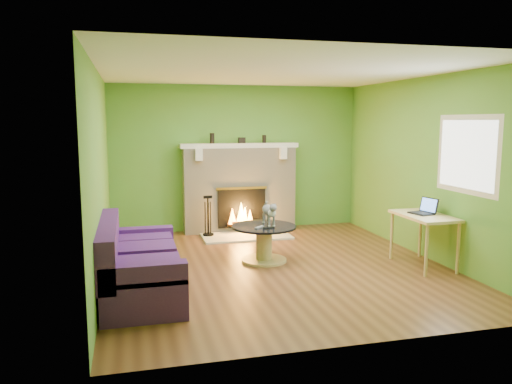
% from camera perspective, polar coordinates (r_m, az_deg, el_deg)
% --- Properties ---
extents(floor, '(5.00, 5.00, 0.00)m').
position_cam_1_polar(floor, '(6.90, 2.30, -8.47)').
color(floor, '#5B321A').
rests_on(floor, ground).
extents(ceiling, '(5.00, 5.00, 0.00)m').
position_cam_1_polar(ceiling, '(6.64, 2.43, 13.56)').
color(ceiling, white).
rests_on(ceiling, wall_back).
extents(wall_back, '(5.00, 0.00, 5.00)m').
position_cam_1_polar(wall_back, '(9.06, -2.17, 3.88)').
color(wall_back, '#5C8D2E').
rests_on(wall_back, floor).
extents(wall_front, '(5.00, 0.00, 5.00)m').
position_cam_1_polar(wall_front, '(4.33, 11.85, -0.95)').
color(wall_front, '#5C8D2E').
rests_on(wall_front, floor).
extents(wall_left, '(0.00, 5.00, 5.00)m').
position_cam_1_polar(wall_left, '(6.38, -17.40, 1.73)').
color(wall_left, '#5C8D2E').
rests_on(wall_left, floor).
extents(wall_right, '(0.00, 5.00, 5.00)m').
position_cam_1_polar(wall_right, '(7.60, 18.86, 2.63)').
color(wall_right, '#5C8D2E').
rests_on(wall_right, floor).
extents(window_frame, '(0.00, 1.20, 1.20)m').
position_cam_1_polar(window_frame, '(6.84, 22.99, 3.97)').
color(window_frame, silver).
rests_on(window_frame, wall_right).
extents(window_pane, '(0.00, 1.06, 1.06)m').
position_cam_1_polar(window_pane, '(6.84, 22.94, 3.97)').
color(window_pane, white).
rests_on(window_pane, wall_right).
extents(fireplace, '(2.10, 0.46, 1.58)m').
position_cam_1_polar(fireplace, '(8.94, -1.91, 0.42)').
color(fireplace, beige).
rests_on(fireplace, floor).
extents(hearth, '(1.50, 0.75, 0.03)m').
position_cam_1_polar(hearth, '(8.58, -1.14, -5.05)').
color(hearth, beige).
rests_on(hearth, floor).
extents(mantel, '(2.10, 0.28, 0.08)m').
position_cam_1_polar(mantel, '(8.85, -1.90, 5.34)').
color(mantel, white).
rests_on(mantel, fireplace).
extents(sofa, '(0.88, 1.89, 0.85)m').
position_cam_1_polar(sofa, '(5.92, -13.50, -8.20)').
color(sofa, '#43195F').
rests_on(sofa, floor).
extents(coffee_table, '(0.91, 0.91, 0.51)m').
position_cam_1_polar(coffee_table, '(7.06, 0.93, -5.59)').
color(coffee_table, tan).
rests_on(coffee_table, floor).
extents(desk, '(0.56, 0.97, 0.71)m').
position_cam_1_polar(desk, '(7.14, 18.67, -3.15)').
color(desk, tan).
rests_on(desk, floor).
extents(cat, '(0.21, 0.55, 0.34)m').
position_cam_1_polar(cat, '(7.05, 1.46, -2.40)').
color(cat, '#5C5C60').
rests_on(cat, coffee_table).
extents(remote_silver, '(0.16, 0.15, 0.02)m').
position_cam_1_polar(remote_silver, '(6.87, 0.39, -4.04)').
color(remote_silver, gray).
rests_on(remote_silver, coffee_table).
extents(remote_black, '(0.16, 0.05, 0.02)m').
position_cam_1_polar(remote_black, '(6.85, 1.49, -4.10)').
color(remote_black, black).
rests_on(remote_black, coffee_table).
extents(laptop, '(0.32, 0.35, 0.22)m').
position_cam_1_polar(laptop, '(7.13, 18.39, -1.52)').
color(laptop, black).
rests_on(laptop, desk).
extents(fire_tools, '(0.18, 0.18, 0.69)m').
position_cam_1_polar(fire_tools, '(8.53, -5.51, -2.69)').
color(fire_tools, black).
rests_on(fire_tools, hearth).
extents(mantel_vase_left, '(0.08, 0.08, 0.18)m').
position_cam_1_polar(mantel_vase_left, '(8.78, -5.04, 6.14)').
color(mantel_vase_left, black).
rests_on(mantel_vase_left, mantel).
extents(mantel_vase_right, '(0.07, 0.07, 0.14)m').
position_cam_1_polar(mantel_vase_right, '(8.98, 0.95, 6.08)').
color(mantel_vase_right, black).
rests_on(mantel_vase_right, mantel).
extents(mantel_box, '(0.12, 0.08, 0.10)m').
position_cam_1_polar(mantel_box, '(8.88, -1.64, 5.93)').
color(mantel_box, black).
rests_on(mantel_box, mantel).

